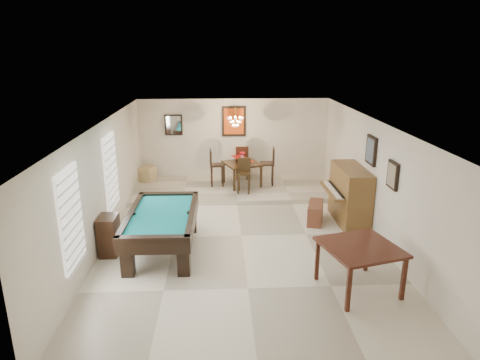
{
  "coord_description": "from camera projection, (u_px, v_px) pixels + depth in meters",
  "views": [
    {
      "loc": [
        -0.48,
        -8.96,
        4.12
      ],
      "look_at": [
        0.0,
        0.6,
        1.15
      ],
      "focal_mm": 32.0,
      "sensor_mm": 36.0,
      "label": 1
    }
  ],
  "objects": [
    {
      "name": "dining_step",
      "position": [
        236.0,
        189.0,
        12.87
      ],
      "size": [
        6.0,
        2.5,
        0.12
      ],
      "primitive_type": "cube",
      "color": "beige",
      "rests_on": "ground_plane"
    },
    {
      "name": "wall_back",
      "position": [
        234.0,
        140.0,
        13.7
      ],
      "size": [
        6.0,
        0.04,
        2.6
      ],
      "primitive_type": "cube",
      "color": "silver",
      "rests_on": "ground_plane"
    },
    {
      "name": "dining_chair_east",
      "position": [
        267.0,
        166.0,
        12.91
      ],
      "size": [
        0.46,
        0.46,
        1.14
      ],
      "primitive_type": null,
      "rotation": [
        0.0,
        0.0,
        -1.66
      ],
      "color": "black",
      "rests_on": "dining_step"
    },
    {
      "name": "apothecary_chest",
      "position": [
        109.0,
        235.0,
        8.82
      ],
      "size": [
        0.37,
        0.55,
        0.83
      ],
      "primitive_type": "cube",
      "color": "black",
      "rests_on": "ground_plane"
    },
    {
      "name": "piano_bench",
      "position": [
        315.0,
        213.0,
        10.51
      ],
      "size": [
        0.56,
        0.92,
        0.48
      ],
      "primitive_type": "cube",
      "rotation": [
        0.0,
        0.0,
        -0.28
      ],
      "color": "brown",
      "rests_on": "ground_plane"
    },
    {
      "name": "window_left_rear",
      "position": [
        111.0,
        172.0,
        9.81
      ],
      "size": [
        0.06,
        1.0,
        1.7
      ],
      "primitive_type": "cube",
      "color": "white",
      "rests_on": "wall_left"
    },
    {
      "name": "right_picture_upper",
      "position": [
        371.0,
        150.0,
        9.66
      ],
      "size": [
        0.06,
        0.55,
        0.65
      ],
      "primitive_type": "cube",
      "color": "slate",
      "rests_on": "wall_right"
    },
    {
      "name": "window_left_front",
      "position": [
        71.0,
        218.0,
        7.14
      ],
      "size": [
        0.06,
        1.0,
        1.7
      ],
      "primitive_type": "cube",
      "color": "white",
      "rests_on": "wall_left"
    },
    {
      "name": "pool_table",
      "position": [
        163.0,
        233.0,
        8.94
      ],
      "size": [
        1.4,
        2.54,
        0.84
      ],
      "primitive_type": null,
      "rotation": [
        0.0,
        0.0,
        -0.01
      ],
      "color": "black",
      "rests_on": "ground_plane"
    },
    {
      "name": "flower_vase",
      "position": [
        242.0,
        155.0,
        12.75
      ],
      "size": [
        0.15,
        0.15,
        0.22
      ],
      "primitive_type": null,
      "rotation": [
        0.0,
        0.0,
        -0.18
      ],
      "color": "#AF0F19",
      "rests_on": "dining_table"
    },
    {
      "name": "square_table",
      "position": [
        359.0,
        268.0,
        7.51
      ],
      "size": [
        1.5,
        1.5,
        0.84
      ],
      "primitive_type": null,
      "rotation": [
        0.0,
        0.0,
        0.27
      ],
      "color": "#37160D",
      "rests_on": "ground_plane"
    },
    {
      "name": "wall_right",
      "position": [
        375.0,
        180.0,
        9.55
      ],
      "size": [
        0.04,
        9.0,
        2.6
      ],
      "primitive_type": "cube",
      "color": "silver",
      "rests_on": "ground_plane"
    },
    {
      "name": "back_mirror",
      "position": [
        174.0,
        125.0,
        13.42
      ],
      "size": [
        0.55,
        0.06,
        0.65
      ],
      "primitive_type": "cube",
      "color": "white",
      "rests_on": "wall_back"
    },
    {
      "name": "dining_chair_north",
      "position": [
        242.0,
        162.0,
        13.54
      ],
      "size": [
        0.4,
        0.4,
        1.07
      ],
      "primitive_type": null,
      "rotation": [
        0.0,
        0.0,
        3.12
      ],
      "color": "black",
      "rests_on": "dining_step"
    },
    {
      "name": "wall_left",
      "position": [
        103.0,
        184.0,
        9.26
      ],
      "size": [
        0.04,
        9.0,
        2.6
      ],
      "primitive_type": "cube",
      "color": "silver",
      "rests_on": "ground_plane"
    },
    {
      "name": "upright_piano",
      "position": [
        343.0,
        195.0,
        10.37
      ],
      "size": [
        0.93,
        1.66,
        1.38
      ],
      "primitive_type": null,
      "color": "brown",
      "rests_on": "ground_plane"
    },
    {
      "name": "right_picture_lower",
      "position": [
        393.0,
        175.0,
        8.48
      ],
      "size": [
        0.06,
        0.45,
        0.55
      ],
      "primitive_type": "cube",
      "color": "gray",
      "rests_on": "wall_right"
    },
    {
      "name": "corner_bench",
      "position": [
        148.0,
        174.0,
        13.39
      ],
      "size": [
        0.53,
        0.59,
        0.44
      ],
      "primitive_type": "cube",
      "rotation": [
        0.0,
        0.0,
        -0.33
      ],
      "color": "tan",
      "rests_on": "dining_step"
    },
    {
      "name": "wall_front",
      "position": [
        261.0,
        294.0,
        5.11
      ],
      "size": [
        6.0,
        0.04,
        2.6
      ],
      "primitive_type": "cube",
      "color": "silver",
      "rests_on": "ground_plane"
    },
    {
      "name": "dining_chair_west",
      "position": [
        217.0,
        168.0,
        12.83
      ],
      "size": [
        0.43,
        0.43,
        1.1
      ],
      "primitive_type": null,
      "rotation": [
        0.0,
        0.0,
        1.63
      ],
      "color": "black",
      "rests_on": "dining_step"
    },
    {
      "name": "ground_plane",
      "position": [
        241.0,
        236.0,
        9.79
      ],
      "size": [
        6.0,
        9.0,
        0.02
      ],
      "primitive_type": "cube",
      "color": "beige"
    },
    {
      "name": "dining_table",
      "position": [
        242.0,
        172.0,
        12.91
      ],
      "size": [
        1.27,
        1.27,
        0.82
      ],
      "primitive_type": null,
      "rotation": [
        0.0,
        0.0,
        0.35
      ],
      "color": "black",
      "rests_on": "dining_step"
    },
    {
      "name": "back_painting",
      "position": [
        234.0,
        121.0,
        13.48
      ],
      "size": [
        0.75,
        0.06,
        0.95
      ],
      "primitive_type": "cube",
      "color": "#D84C14",
      "rests_on": "wall_back"
    },
    {
      "name": "dining_chair_south",
      "position": [
        244.0,
        176.0,
        12.2
      ],
      "size": [
        0.41,
        0.41,
        0.99
      ],
      "primitive_type": null,
      "rotation": [
        0.0,
        0.0,
        -0.12
      ],
      "color": "black",
      "rests_on": "dining_step"
    },
    {
      "name": "chandelier",
      "position": [
        235.0,
        118.0,
        12.19
      ],
      "size": [
        0.44,
        0.44,
        0.6
      ],
      "primitive_type": null,
      "color": "#FFE5B2",
      "rests_on": "ceiling"
    },
    {
      "name": "ceiling",
      "position": [
        241.0,
        123.0,
        9.02
      ],
      "size": [
        6.0,
        9.0,
        0.04
      ],
      "primitive_type": "cube",
      "color": "white",
      "rests_on": "wall_back"
    }
  ]
}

